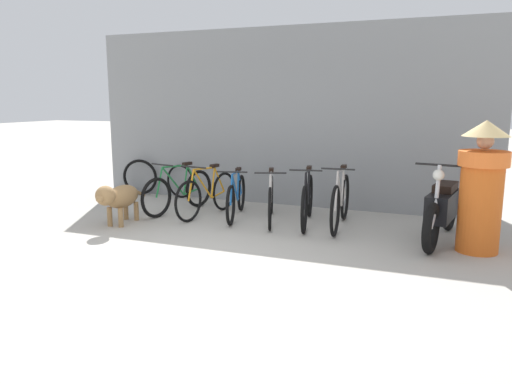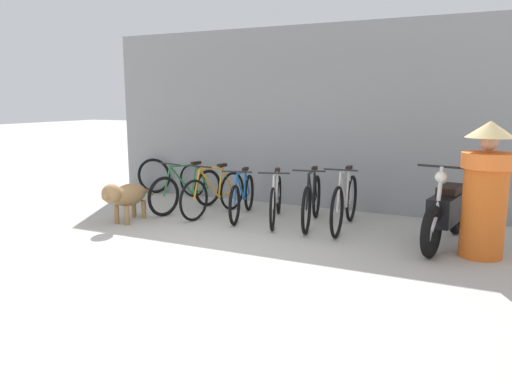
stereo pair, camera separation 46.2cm
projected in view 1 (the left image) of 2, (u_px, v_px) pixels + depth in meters
ground_plane at (175, 265)px, 5.62m from camera, size 60.00×60.00×0.00m
shop_wall_back at (282, 117)px, 8.68m from camera, size 7.14×0.20×3.05m
bicycle_0 at (179, 192)px, 8.19m from camera, size 0.52×1.61×0.84m
bicycle_1 at (207, 194)px, 7.93m from camera, size 0.46×1.59×0.84m
bicycle_2 at (236, 197)px, 7.81m from camera, size 0.54×1.57×0.79m
bicycle_3 at (271, 199)px, 7.58m from camera, size 0.63×1.62×0.81m
bicycle_4 at (307, 201)px, 7.38m from camera, size 0.49×1.67×0.87m
bicycle_5 at (340, 202)px, 7.20m from camera, size 0.46×1.71×0.92m
motorcycle at (442, 209)px, 6.49m from camera, size 0.58×1.89×1.06m
stray_dog at (119, 197)px, 7.34m from camera, size 0.39×1.27×0.64m
person_in_robes at (482, 185)px, 5.97m from camera, size 0.75×0.75×1.60m
spare_tire_left at (140, 177)px, 9.69m from camera, size 0.69×0.21×0.69m
spare_tire_right at (180, 181)px, 9.38m from camera, size 0.63×0.12×0.63m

